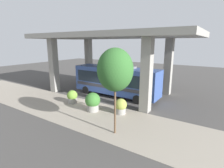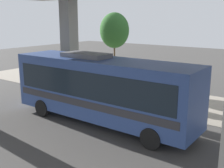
% 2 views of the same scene
% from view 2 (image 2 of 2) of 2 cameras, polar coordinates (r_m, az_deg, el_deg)
% --- Properties ---
extents(ground_plane, '(80.00, 80.00, 0.00)m').
position_cam_2_polar(ground_plane, '(17.43, 8.36, -5.81)').
color(ground_plane, '#474442').
rests_on(ground_plane, ground).
extents(sidewalk_strip, '(6.00, 40.00, 0.02)m').
position_cam_2_polar(sidewalk_strip, '(20.01, 12.45, -3.45)').
color(sidewalk_strip, gray).
rests_on(sidewalk_strip, ground).
extents(bus, '(2.77, 10.72, 3.79)m').
position_cam_2_polar(bus, '(15.11, -2.15, -0.53)').
color(bus, '#334C8C').
rests_on(bus, ground).
extents(fire_hydrant, '(0.41, 0.20, 0.87)m').
position_cam_2_polar(fire_hydrant, '(18.65, 8.10, -3.12)').
color(fire_hydrant, '#B21919').
rests_on(fire_hydrant, ground).
extents(planter_front, '(1.11, 1.11, 1.44)m').
position_cam_2_polar(planter_front, '(18.26, 13.77, -2.80)').
color(planter_front, gray).
rests_on(planter_front, ground).
extents(planter_middle, '(1.45, 1.45, 1.83)m').
position_cam_2_polar(planter_middle, '(20.11, 5.74, -0.36)').
color(planter_middle, gray).
rests_on(planter_middle, ground).
extents(planter_back, '(1.13, 1.13, 1.45)m').
position_cam_2_polar(planter_back, '(20.83, -1.63, -0.42)').
color(planter_back, gray).
rests_on(planter_back, ground).
extents(street_tree_near, '(2.45, 2.45, 6.12)m').
position_cam_2_polar(street_tree_near, '(23.82, 0.50, 10.83)').
color(street_tree_near, brown).
rests_on(street_tree_near, ground).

